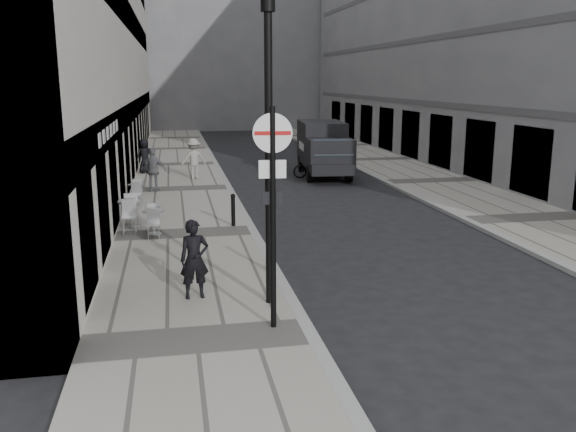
% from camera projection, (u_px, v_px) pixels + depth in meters
% --- Properties ---
extents(ground, '(120.00, 120.00, 0.00)m').
position_uv_depth(ground, '(352.00, 416.00, 8.38)').
color(ground, black).
rests_on(ground, ground).
extents(sidewalk, '(4.00, 60.00, 0.12)m').
position_uv_depth(sidewalk, '(181.00, 190.00, 25.25)').
color(sidewalk, gray).
rests_on(sidewalk, ground).
extents(far_sidewalk, '(4.00, 60.00, 0.12)m').
position_uv_depth(far_sidewalk, '(430.00, 182.00, 27.26)').
color(far_sidewalk, gray).
rests_on(far_sidewalk, ground).
extents(building_far, '(24.00, 16.00, 22.00)m').
position_uv_depth(building_far, '(205.00, 12.00, 59.92)').
color(building_far, gray).
rests_on(building_far, ground).
extents(walking_man, '(0.64, 0.46, 1.64)m').
position_uv_depth(walking_man, '(194.00, 259.00, 12.43)').
color(walking_man, black).
rests_on(walking_man, sidewalk).
extents(sign_post, '(0.68, 0.12, 3.97)m').
position_uv_depth(sign_post, '(273.00, 190.00, 10.56)').
color(sign_post, black).
rests_on(sign_post, sidewalk).
extents(lamppost, '(0.27, 0.27, 5.95)m').
position_uv_depth(lamppost, '(269.00, 138.00, 11.62)').
color(lamppost, black).
rests_on(lamppost, sidewalk).
extents(bollard_near, '(0.12, 0.12, 0.89)m').
position_uv_depth(bollard_near, '(269.00, 253.00, 14.25)').
color(bollard_near, black).
rests_on(bollard_near, sidewalk).
extents(bollard_far, '(0.12, 0.12, 0.93)m').
position_uv_depth(bollard_far, '(233.00, 211.00, 18.68)').
color(bollard_far, black).
rests_on(bollard_far, sidewalk).
extents(panel_van, '(2.48, 5.56, 2.54)m').
position_uv_depth(panel_van, '(324.00, 146.00, 29.01)').
color(panel_van, black).
rests_on(panel_van, ground).
extents(cyclist, '(1.87, 0.71, 2.01)m').
position_uv_depth(cyclist, '(313.00, 161.00, 28.54)').
color(cyclist, black).
rests_on(cyclist, ground).
extents(pedestrian_a, '(1.10, 0.72, 1.73)m').
position_uv_depth(pedestrian_a, '(154.00, 170.00, 24.34)').
color(pedestrian_a, slate).
rests_on(pedestrian_a, sidewalk).
extents(pedestrian_b, '(1.31, 0.95, 1.82)m').
position_uv_depth(pedestrian_b, '(194.00, 159.00, 27.53)').
color(pedestrian_b, gray).
rests_on(pedestrian_b, sidewalk).
extents(pedestrian_c, '(0.95, 0.83, 1.64)m').
position_uv_depth(pedestrian_c, '(145.00, 156.00, 29.23)').
color(pedestrian_c, black).
rests_on(pedestrian_c, sidewalk).
extents(cafe_table_near, '(0.76, 1.72, 0.98)m').
position_uv_depth(cafe_table_near, '(131.00, 212.00, 18.38)').
color(cafe_table_near, silver).
rests_on(cafe_table_near, sidewalk).
extents(cafe_table_mid, '(0.64, 1.44, 0.82)m').
position_uv_depth(cafe_table_mid, '(137.00, 192.00, 22.13)').
color(cafe_table_mid, '#AFAFB1').
rests_on(cafe_table_mid, sidewalk).
extents(cafe_table_far, '(0.65, 1.46, 0.83)m').
position_uv_depth(cafe_table_far, '(154.00, 220.00, 17.69)').
color(cafe_table_far, silver).
rests_on(cafe_table_far, sidewalk).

